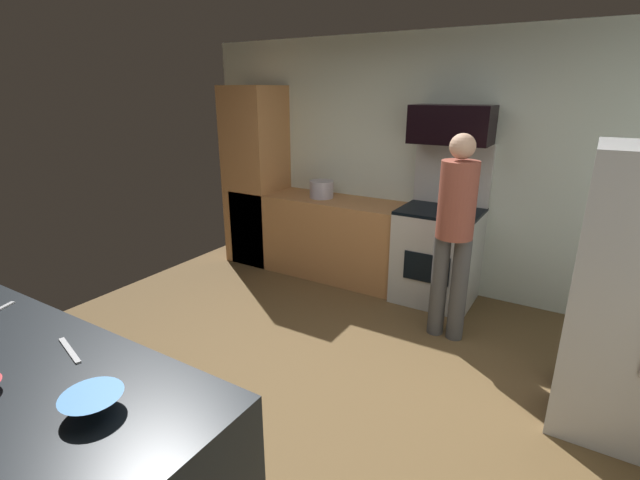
# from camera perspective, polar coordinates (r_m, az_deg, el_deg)

# --- Properties ---
(ground_plane) EXTENTS (5.20, 4.80, 0.02)m
(ground_plane) POSITION_cam_1_polar(r_m,az_deg,el_deg) (3.44, -3.17, -18.35)
(ground_plane) COLOR brown
(wall_back) EXTENTS (5.20, 0.12, 2.60)m
(wall_back) POSITION_cam_1_polar(r_m,az_deg,el_deg) (4.91, 12.35, 9.31)
(wall_back) COLOR silver
(wall_back) RESTS_ON ground
(lower_cabinet_run) EXTENTS (2.40, 0.60, 0.90)m
(lower_cabinet_run) POSITION_cam_1_polar(r_m,az_deg,el_deg) (5.16, 0.90, 0.44)
(lower_cabinet_run) COLOR #B97D4A
(lower_cabinet_run) RESTS_ON ground
(cabinet_column) EXTENTS (0.60, 0.60, 2.10)m
(cabinet_column) POSITION_cam_1_polar(r_m,az_deg,el_deg) (5.57, -8.05, 7.98)
(cabinet_column) COLOR #B97D4A
(cabinet_column) RESTS_ON ground
(oven_range) EXTENTS (0.76, 0.65, 1.57)m
(oven_range) POSITION_cam_1_polar(r_m,az_deg,el_deg) (4.65, 14.71, -1.34)
(oven_range) COLOR beige
(oven_range) RESTS_ON ground
(microwave) EXTENTS (0.74, 0.38, 0.35)m
(microwave) POSITION_cam_1_polar(r_m,az_deg,el_deg) (4.48, 16.34, 13.87)
(microwave) COLOR black
(microwave) RESTS_ON oven_range
(person_cook) EXTENTS (0.31, 0.30, 1.74)m
(person_cook) POSITION_cam_1_polar(r_m,az_deg,el_deg) (3.81, 16.69, 1.40)
(person_cook) COLOR #484848
(person_cook) RESTS_ON ground
(counter_island) EXTENTS (2.11, 0.80, 0.90)m
(counter_island) POSITION_cam_1_polar(r_m,az_deg,el_deg) (2.69, -32.35, -21.37)
(counter_island) COLOR black
(counter_island) RESTS_ON ground
(mixing_bowl_large) EXTENTS (0.23, 0.23, 0.07)m
(mixing_bowl_large) POSITION_cam_1_polar(r_m,az_deg,el_deg) (1.98, -26.87, -17.95)
(mixing_bowl_large) COLOR #3572B7
(mixing_bowl_large) RESTS_ON counter_island
(knife_chef) EXTENTS (0.27, 0.10, 0.01)m
(knife_chef) POSITION_cam_1_polar(r_m,az_deg,el_deg) (2.44, -29.17, -12.10)
(knife_chef) COLOR #B7BABF
(knife_chef) RESTS_ON counter_island
(stock_pot) EXTENTS (0.27, 0.27, 0.19)m
(stock_pot) POSITION_cam_1_polar(r_m,az_deg,el_deg) (5.05, 0.19, 6.46)
(stock_pot) COLOR #B3B0C1
(stock_pot) RESTS_ON lower_cabinet_run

